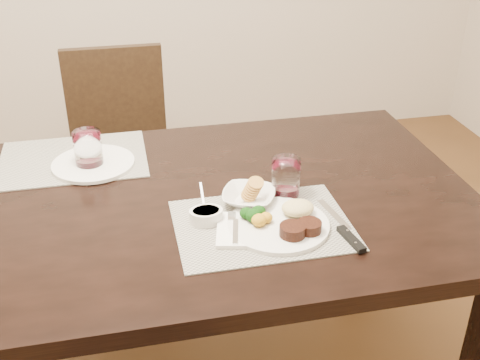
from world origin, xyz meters
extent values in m
cube|color=black|center=(0.00, 0.00, 0.72)|extent=(2.00, 1.00, 0.05)
cube|color=black|center=(0.92, 0.42, 0.35)|extent=(0.08, 0.08, 0.70)
cube|color=black|center=(0.00, 0.85, 0.43)|extent=(0.42, 0.42, 0.04)
cube|color=black|center=(-0.18, 0.67, 0.21)|extent=(0.04, 0.04, 0.41)
cube|color=black|center=(0.18, 0.67, 0.21)|extent=(0.04, 0.04, 0.41)
cube|color=black|center=(-0.18, 1.03, 0.21)|extent=(0.04, 0.04, 0.41)
cube|color=black|center=(0.18, 1.03, 0.21)|extent=(0.04, 0.04, 0.41)
cube|color=black|center=(0.00, 1.04, 0.68)|extent=(0.42, 0.04, 0.45)
cube|color=gray|center=(0.35, -0.18, 0.75)|extent=(0.46, 0.34, 0.00)
cube|color=gray|center=(-0.15, 0.32, 0.75)|extent=(0.46, 0.34, 0.00)
cylinder|color=silver|center=(0.39, -0.20, 0.76)|extent=(0.27, 0.27, 0.01)
cylinder|color=black|center=(0.40, -0.26, 0.78)|extent=(0.07, 0.07, 0.03)
cylinder|color=black|center=(0.45, -0.25, 0.78)|extent=(0.06, 0.06, 0.03)
ellipsoid|color=#D8C681|center=(0.45, -0.16, 0.78)|extent=(0.09, 0.07, 0.04)
ellipsoid|color=#103F0C|center=(0.32, -0.17, 0.78)|extent=(0.04, 0.04, 0.03)
ellipsoid|color=#BA8017|center=(0.33, -0.20, 0.78)|extent=(0.04, 0.04, 0.03)
cube|color=white|center=(0.27, -0.19, 0.76)|extent=(0.12, 0.17, 0.01)
cube|color=white|center=(0.27, -0.21, 0.77)|extent=(0.04, 0.11, 0.00)
cube|color=white|center=(0.27, -0.14, 0.77)|extent=(0.03, 0.05, 0.00)
cube|color=white|center=(0.55, -0.17, 0.76)|extent=(0.04, 0.16, 0.00)
cube|color=black|center=(0.55, -0.30, 0.76)|extent=(0.04, 0.11, 0.01)
imported|color=silver|center=(0.34, -0.06, 0.77)|extent=(0.19, 0.19, 0.04)
cylinder|color=#A16832|center=(0.34, -0.06, 0.80)|extent=(0.04, 0.05, 0.04)
cylinder|color=silver|center=(0.20, -0.13, 0.77)|extent=(0.09, 0.09, 0.03)
cylinder|color=#0D390D|center=(0.20, -0.13, 0.78)|extent=(0.07, 0.07, 0.01)
cube|color=white|center=(0.20, -0.07, 0.80)|extent=(0.01, 0.06, 0.04)
cylinder|color=silver|center=(0.45, -0.04, 0.81)|extent=(0.08, 0.08, 0.11)
cylinder|color=#3D050F|center=(0.45, -0.04, 0.77)|extent=(0.07, 0.07, 0.03)
cylinder|color=silver|center=(-0.09, 0.26, 0.76)|extent=(0.26, 0.26, 0.01)
cylinder|color=silver|center=(-0.10, 0.26, 0.81)|extent=(0.09, 0.09, 0.12)
cylinder|color=#3D050F|center=(-0.10, 0.26, 0.77)|extent=(0.07, 0.07, 0.03)
camera|label=1|loc=(0.01, -1.46, 1.63)|focal=45.00mm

